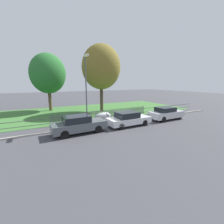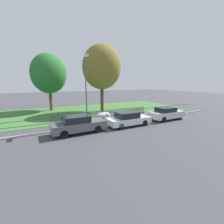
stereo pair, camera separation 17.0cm
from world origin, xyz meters
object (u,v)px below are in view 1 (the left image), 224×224
parked_car_black_saloon (128,119)px  tree_behind_motorcycle (101,67)px  parked_car_navy_estate (166,113)px  tree_nearest_kerb (48,74)px  street_lamp (86,84)px  covered_motorcycle (104,116)px  parked_car_silver_hatchback (79,124)px

parked_car_black_saloon → tree_behind_motorcycle: bearing=84.1°
parked_car_navy_estate → tree_nearest_kerb: bearing=131.0°
street_lamp → tree_nearest_kerb: bearing=100.8°
parked_car_navy_estate → covered_motorcycle: size_ratio=2.11×
parked_car_silver_hatchback → street_lamp: 3.84m
parked_car_silver_hatchback → street_lamp: size_ratio=0.68×
covered_motorcycle → tree_behind_motorcycle: 8.60m
street_lamp → tree_behind_motorcycle: bearing=55.5°
parked_car_black_saloon → parked_car_navy_estate: (5.21, 0.01, 0.04)m
parked_car_navy_estate → covered_motorcycle: (-6.86, 2.16, -0.06)m
parked_car_silver_hatchback → tree_behind_motorcycle: tree_behind_motorcycle is taller
parked_car_black_saloon → parked_car_navy_estate: size_ratio=1.05×
parked_car_black_saloon → covered_motorcycle: bearing=127.7°
parked_car_navy_estate → covered_motorcycle: 7.19m
parked_car_silver_hatchback → parked_car_black_saloon: parked_car_silver_hatchback is taller
tree_nearest_kerb → covered_motorcycle: bearing=-68.7°
parked_car_silver_hatchback → covered_motorcycle: parked_car_silver_hatchback is taller
parked_car_black_saloon → covered_motorcycle: size_ratio=2.22×
parked_car_silver_hatchback → parked_car_navy_estate: bearing=-1.8°
parked_car_black_saloon → parked_car_navy_estate: bearing=0.4°
covered_motorcycle → street_lamp: (-1.96, -0.54, 3.38)m
tree_nearest_kerb → tree_behind_motorcycle: tree_behind_motorcycle is taller
street_lamp → parked_car_silver_hatchback: bearing=-131.0°
parked_car_silver_hatchback → street_lamp: street_lamp is taller
covered_motorcycle → parked_car_black_saloon: bearing=-49.4°
parked_car_black_saloon → street_lamp: (-3.61, 1.63, 3.36)m
tree_nearest_kerb → tree_behind_motorcycle: 7.91m
parked_car_silver_hatchback → parked_car_navy_estate: parked_car_silver_hatchback is taller
covered_motorcycle → tree_behind_motorcycle: bearing=70.3°
covered_motorcycle → parked_car_navy_estate: bearing=-14.2°
parked_car_navy_estate → street_lamp: bearing=169.5°
tree_nearest_kerb → parked_car_silver_hatchback: bearing=-86.3°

